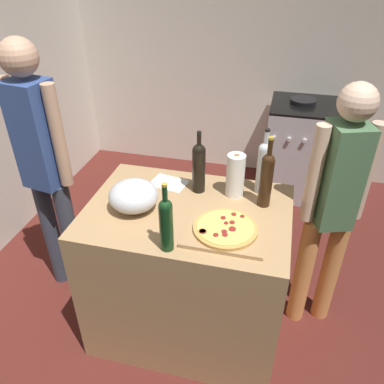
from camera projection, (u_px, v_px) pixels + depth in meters
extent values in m
cube|color=#511E19|center=(221.00, 252.00, 3.18)|extent=(4.14, 3.51, 0.02)
cube|color=silver|center=(255.00, 46.00, 3.69)|extent=(4.14, 0.10, 2.60)
cube|color=tan|center=(188.00, 272.00, 2.33)|extent=(1.11, 0.78, 0.93)
cube|color=tan|center=(225.00, 232.00, 1.91)|extent=(0.40, 0.32, 0.02)
cylinder|color=tan|center=(225.00, 229.00, 1.90)|extent=(0.32, 0.32, 0.02)
cylinder|color=#EAC660|center=(226.00, 227.00, 1.89)|extent=(0.28, 0.28, 0.00)
cylinder|color=maroon|center=(242.00, 216.00, 1.96)|extent=(0.02, 0.02, 0.01)
cylinder|color=maroon|center=(232.00, 229.00, 1.87)|extent=(0.04, 0.04, 0.01)
cylinder|color=maroon|center=(224.00, 232.00, 1.85)|extent=(0.03, 0.03, 0.01)
cylinder|color=maroon|center=(203.00, 231.00, 1.85)|extent=(0.03, 0.03, 0.01)
cylinder|color=maroon|center=(225.00, 235.00, 1.83)|extent=(0.03, 0.03, 0.01)
cylinder|color=maroon|center=(216.00, 235.00, 1.83)|extent=(0.03, 0.03, 0.01)
cylinder|color=maroon|center=(226.00, 223.00, 1.91)|extent=(0.02, 0.02, 0.01)
cylinder|color=maroon|center=(232.00, 222.00, 1.91)|extent=(0.03, 0.03, 0.01)
cylinder|color=maroon|center=(234.00, 214.00, 1.97)|extent=(0.03, 0.03, 0.01)
cylinder|color=maroon|center=(223.00, 218.00, 1.94)|extent=(0.02, 0.02, 0.01)
cylinder|color=maroon|center=(202.00, 231.00, 1.86)|extent=(0.03, 0.03, 0.01)
cylinder|color=#B2B2B7|center=(135.00, 208.00, 2.09)|extent=(0.11, 0.11, 0.01)
ellipsoid|color=silver|center=(134.00, 196.00, 2.04)|extent=(0.26, 0.26, 0.16)
cylinder|color=white|center=(235.00, 176.00, 2.13)|extent=(0.10, 0.10, 0.25)
cylinder|color=#997551|center=(235.00, 175.00, 2.13)|extent=(0.03, 0.03, 0.26)
cylinder|color=#143819|center=(166.00, 228.00, 1.75)|extent=(0.06, 0.06, 0.24)
sphere|color=#143819|center=(165.00, 206.00, 1.69)|extent=(0.06, 0.06, 0.06)
cylinder|color=#143819|center=(165.00, 195.00, 1.65)|extent=(0.02, 0.02, 0.08)
cylinder|color=gold|center=(164.00, 185.00, 1.63)|extent=(0.03, 0.03, 0.01)
cylinder|color=silver|center=(263.00, 171.00, 2.16)|extent=(0.07, 0.07, 0.27)
sphere|color=silver|center=(265.00, 149.00, 2.08)|extent=(0.07, 0.07, 0.07)
cylinder|color=silver|center=(267.00, 138.00, 2.05)|extent=(0.03, 0.03, 0.08)
cylinder|color=black|center=(268.00, 130.00, 2.02)|extent=(0.03, 0.03, 0.01)
cylinder|color=#331E0F|center=(266.00, 183.00, 2.05)|extent=(0.07, 0.07, 0.27)
sphere|color=#331E0F|center=(269.00, 160.00, 1.97)|extent=(0.07, 0.07, 0.07)
cylinder|color=#331E0F|center=(270.00, 148.00, 1.93)|extent=(0.03, 0.03, 0.10)
cylinder|color=gold|center=(271.00, 138.00, 1.90)|extent=(0.03, 0.03, 0.01)
cylinder|color=black|center=(199.00, 171.00, 2.17)|extent=(0.07, 0.07, 0.26)
sphere|color=black|center=(199.00, 151.00, 2.10)|extent=(0.07, 0.07, 0.07)
cylinder|color=black|center=(199.00, 140.00, 2.07)|extent=(0.02, 0.02, 0.08)
cylinder|color=black|center=(199.00, 132.00, 2.04)|extent=(0.03, 0.03, 0.01)
cube|color=white|center=(169.00, 183.00, 2.31)|extent=(0.23, 0.19, 0.00)
cube|color=#B7B7BC|center=(300.00, 151.00, 3.72)|extent=(0.65, 0.61, 0.89)
cube|color=black|center=(308.00, 105.00, 3.47)|extent=(0.65, 0.61, 0.02)
cylinder|color=silver|center=(274.00, 138.00, 3.38)|extent=(0.04, 0.02, 0.04)
cylinder|color=silver|center=(289.00, 139.00, 3.36)|extent=(0.04, 0.02, 0.04)
cylinder|color=silver|center=(304.00, 141.00, 3.33)|extent=(0.04, 0.02, 0.04)
cylinder|color=silver|center=(320.00, 142.00, 3.30)|extent=(0.04, 0.02, 0.04)
cylinder|color=silver|center=(336.00, 144.00, 3.28)|extent=(0.04, 0.02, 0.04)
cylinder|color=black|center=(303.00, 101.00, 3.48)|extent=(0.23, 0.23, 0.04)
cylinder|color=#383D4C|center=(52.00, 233.00, 2.69)|extent=(0.11, 0.11, 0.87)
cylinder|color=#383D4C|center=(71.00, 239.00, 2.64)|extent=(0.11, 0.11, 0.87)
cube|color=#334C8C|center=(37.00, 135.00, 2.25)|extent=(0.25, 0.23, 0.65)
cylinder|color=tan|center=(16.00, 128.00, 2.29)|extent=(0.08, 0.08, 0.62)
cylinder|color=tan|center=(58.00, 137.00, 2.19)|extent=(0.08, 0.08, 0.62)
sphere|color=tan|center=(18.00, 57.00, 2.01)|extent=(0.21, 0.21, 0.21)
cylinder|color=#D88C4C|center=(330.00, 271.00, 2.43)|extent=(0.11, 0.11, 0.80)
cylinder|color=#D88C4C|center=(303.00, 272.00, 2.42)|extent=(0.11, 0.11, 0.80)
cube|color=#4C724C|center=(340.00, 176.00, 2.04)|extent=(0.25, 0.25, 0.60)
cylinder|color=beige|center=(366.00, 173.00, 2.05)|extent=(0.08, 0.08, 0.57)
cylinder|color=beige|center=(314.00, 175.00, 2.03)|extent=(0.08, 0.08, 0.57)
sphere|color=beige|center=(358.00, 102.00, 1.82)|extent=(0.19, 0.19, 0.19)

